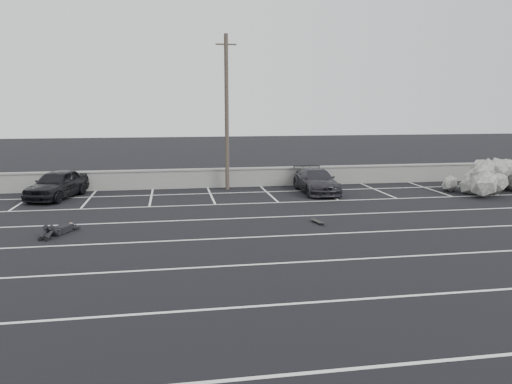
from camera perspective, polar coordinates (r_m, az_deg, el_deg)
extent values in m
plane|color=black|center=(14.41, -5.43, -8.54)|extent=(120.00, 120.00, 0.00)
cube|color=gray|center=(27.95, -7.64, 1.48)|extent=(50.00, 0.35, 1.00)
cube|color=gray|center=(27.88, -7.67, 2.54)|extent=(50.00, 0.45, 0.08)
cube|color=silver|center=(8.94, -2.29, -20.64)|extent=(36.00, 0.10, 0.01)
cube|color=silver|center=(11.61, -4.27, -13.17)|extent=(36.00, 0.10, 0.01)
cube|color=silver|center=(14.41, -5.43, -8.53)|extent=(36.00, 0.10, 0.01)
cube|color=silver|center=(17.28, -6.19, -5.41)|extent=(36.00, 0.10, 0.01)
cube|color=silver|center=(20.18, -6.73, -3.18)|extent=(36.00, 0.10, 0.01)
cube|color=silver|center=(23.11, -7.14, -1.52)|extent=(36.00, 0.10, 0.01)
cube|color=silver|center=(26.06, -7.45, -0.23)|extent=(36.00, 0.10, 0.01)
cube|color=silver|center=(26.50, -24.95, -0.91)|extent=(0.10, 5.00, 0.01)
cube|color=silver|center=(25.87, -18.53, -0.74)|extent=(0.10, 5.00, 0.01)
cube|color=silver|center=(25.57, -11.88, -0.55)|extent=(0.10, 5.00, 0.01)
cube|color=silver|center=(25.63, -5.17, -0.36)|extent=(0.10, 5.00, 0.01)
cube|color=silver|center=(26.03, 1.43, -0.16)|extent=(0.10, 5.00, 0.01)
cube|color=silver|center=(26.76, 7.74, 0.03)|extent=(0.10, 5.00, 0.01)
cube|color=silver|center=(27.81, 13.65, 0.21)|extent=(0.10, 5.00, 0.01)
cube|color=silver|center=(29.12, 19.08, 0.37)|extent=(0.10, 5.00, 0.01)
imported|color=black|center=(26.47, -21.78, 0.84)|extent=(2.83, 4.46, 1.41)
imported|color=#27252C|center=(26.43, 6.90, 1.29)|extent=(1.78, 4.32, 1.25)
cylinder|color=#4C4238|center=(27.01, -3.37, 8.96)|extent=(0.22, 0.22, 8.23)
cube|color=#4C4238|center=(27.19, -3.45, 16.49)|extent=(1.10, 0.07, 0.07)
cylinder|color=#262628|center=(27.63, 4.95, 1.21)|extent=(0.54, 0.54, 0.79)
cylinder|color=#262628|center=(27.58, 4.96, 2.05)|extent=(0.59, 0.59, 0.04)
cube|color=black|center=(19.62, 7.06, -3.34)|extent=(0.35, 0.77, 0.02)
cube|color=#262628|center=(19.84, 6.71, -3.29)|extent=(0.16, 0.08, 0.04)
cube|color=#262628|center=(19.42, 7.42, -3.59)|extent=(0.16, 0.08, 0.04)
cylinder|color=black|center=(19.80, 6.48, -3.37)|extent=(0.04, 0.06, 0.05)
cylinder|color=black|center=(19.88, 6.94, -3.32)|extent=(0.04, 0.06, 0.05)
cylinder|color=black|center=(19.38, 7.18, -3.68)|extent=(0.04, 0.06, 0.05)
cylinder|color=black|center=(19.47, 7.65, -3.62)|extent=(0.04, 0.06, 0.05)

